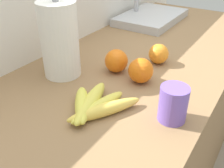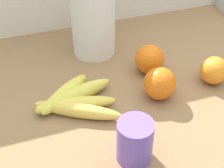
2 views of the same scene
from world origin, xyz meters
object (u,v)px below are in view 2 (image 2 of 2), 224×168
(orange_back_left, at_px, (213,71))
(mug, at_px, (135,141))
(orange_front, at_px, (150,59))
(paper_towel_roll, at_px, (93,14))
(banana_bunch, at_px, (73,100))
(orange_right, at_px, (160,84))

(orange_back_left, height_order, mug, mug)
(orange_front, bearing_deg, paper_towel_roll, 128.57)
(orange_front, xyz_separation_m, mug, (-0.15, -0.27, 0.01))
(banana_bunch, relative_size, paper_towel_roll, 0.77)
(paper_towel_roll, distance_m, mug, 0.42)
(orange_back_left, relative_size, mug, 0.76)
(orange_back_left, xyz_separation_m, paper_towel_roll, (-0.26, 0.24, 0.09))
(banana_bunch, distance_m, mug, 0.21)
(banana_bunch, distance_m, orange_back_left, 0.38)
(paper_towel_roll, height_order, mug, paper_towel_roll)
(banana_bunch, relative_size, mug, 2.18)
(orange_back_left, xyz_separation_m, mug, (-0.29, -0.17, 0.01))
(orange_back_left, relative_size, paper_towel_roll, 0.27)
(orange_right, distance_m, mug, 0.21)
(banana_bunch, distance_m, orange_right, 0.22)
(orange_front, distance_m, orange_back_left, 0.17)
(mug, bearing_deg, paper_towel_roll, 85.48)
(banana_bunch, bearing_deg, orange_front, 17.52)
(orange_right, bearing_deg, paper_towel_roll, 111.24)
(banana_bunch, height_order, mug, mug)
(banana_bunch, relative_size, orange_front, 2.62)
(mug, bearing_deg, orange_back_left, 30.56)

